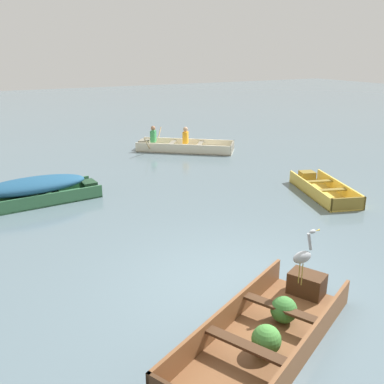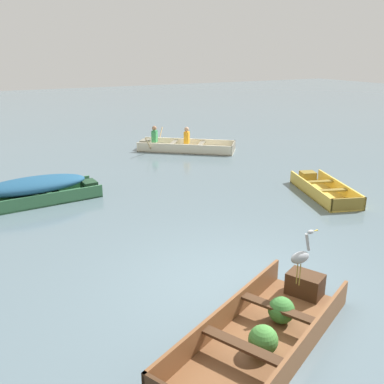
{
  "view_description": "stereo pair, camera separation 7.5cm",
  "coord_description": "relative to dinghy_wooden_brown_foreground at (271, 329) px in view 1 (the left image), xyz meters",
  "views": [
    {
      "loc": [
        -3.62,
        -5.12,
        3.71
      ],
      "look_at": [
        1.15,
        3.76,
        0.35
      ],
      "focal_mm": 40.0,
      "sensor_mm": 36.0,
      "label": 1
    },
    {
      "loc": [
        -3.55,
        -5.15,
        3.71
      ],
      "look_at": [
        1.15,
        3.76,
        0.35
      ],
      "focal_mm": 40.0,
      "sensor_mm": 36.0,
      "label": 2
    }
  ],
  "objects": [
    {
      "name": "ground_plane",
      "position": [
        0.39,
        1.33,
        -0.15
      ],
      "size": [
        80.0,
        80.0,
        0.0
      ],
      "primitive_type": "plane",
      "color": "slate"
    },
    {
      "name": "dinghy_wooden_brown_foreground",
      "position": [
        0.0,
        0.0,
        0.0
      ],
      "size": [
        3.48,
        2.5,
        0.42
      ],
      "color": "brown",
      "rests_on": "ground"
    },
    {
      "name": "skiff_green_near_moored",
      "position": [
        -1.87,
        7.19,
        0.22
      ],
      "size": [
        3.3,
        1.29,
        0.65
      ],
      "color": "#387047",
      "rests_on": "ground"
    },
    {
      "name": "skiff_yellow_mid_moored",
      "position": [
        5.09,
        4.26,
        -0.03
      ],
      "size": [
        1.69,
        2.72,
        0.34
      ],
      "color": "#E5BC47",
      "rests_on": "ground"
    },
    {
      "name": "rowboat_cream_with_crew",
      "position": [
        4.05,
        10.76,
        0.02
      ],
      "size": [
        3.58,
        3.36,
        0.92
      ],
      "color": "beige",
      "rests_on": "ground"
    },
    {
      "name": "heron_on_dinghy",
      "position": [
        0.82,
        0.36,
        0.73
      ],
      "size": [
        0.45,
        0.14,
        0.84
      ],
      "color": "olive",
      "rests_on": "dinghy_wooden_brown_foreground"
    }
  ]
}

